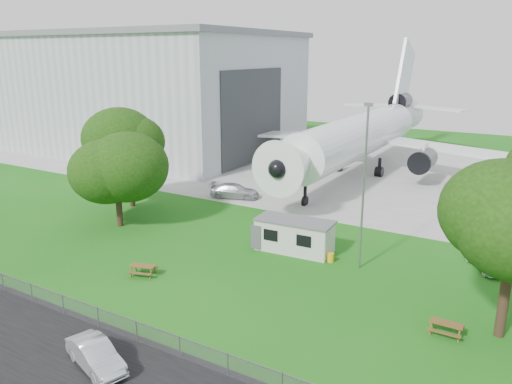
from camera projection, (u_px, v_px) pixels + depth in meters
The scene contains 15 objects.
ground at pixel (220, 274), 35.85m from camera, with size 160.00×160.00×0.00m, color #27771B.
asphalt_strip at pixel (74, 370), 25.07m from camera, with size 120.00×8.00×0.02m, color black.
concrete_apron at pixel (380, 171), 67.36m from camera, with size 120.00×46.00×0.03m, color #B7B7B2.
hangar at pixel (153, 91), 81.77m from camera, with size 43.00×31.00×18.55m.
airliner at pixel (362, 133), 65.15m from camera, with size 46.36×47.73×17.69m.
site_cabin at pixel (294, 235), 39.81m from camera, with size 6.83×3.09×2.62m.
picnic_west at pixel (143, 275), 35.74m from camera, with size 1.80×1.50×0.76m, color brown, non-canonical shape.
picnic_east at pixel (445, 335), 28.19m from camera, with size 1.80×1.50×0.76m, color brown, non-canonical shape.
fence at pixel (124, 337), 27.97m from camera, with size 58.00×0.04×1.30m, color gray.
lamp_mast at pixel (364, 190), 35.36m from camera, with size 0.16×0.16×12.00m, color slate.
tree_west_big at pixel (128, 145), 50.22m from camera, with size 7.93×7.93×10.43m.
tree_west_small at pixel (116, 174), 44.68m from camera, with size 7.52×7.52×8.69m.
car_centre_sedan at pixel (96, 356), 25.06m from camera, with size 1.47×4.22×1.39m, color silver.
car_ne_hatch at pixel (486, 259), 36.70m from camera, with size 1.75×4.35×1.48m, color white.
car_apron_van at pixel (235, 191), 54.62m from camera, with size 2.19×5.38×1.56m, color silver.
Camera 1 is at (18.96, -27.05, 15.36)m, focal length 35.00 mm.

